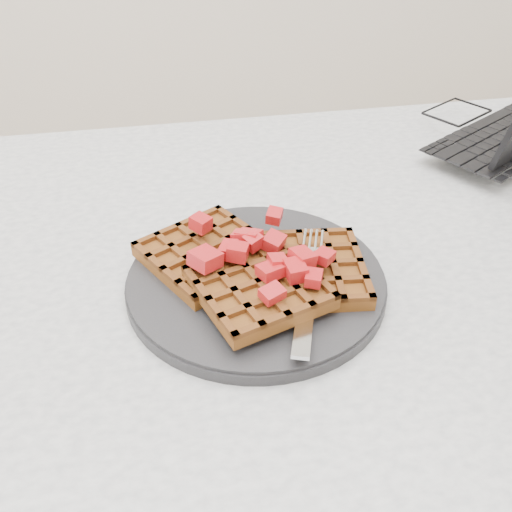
% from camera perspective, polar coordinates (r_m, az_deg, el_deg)
% --- Properties ---
extents(table, '(1.20, 0.80, 0.75)m').
position_cam_1_polar(table, '(0.71, 3.47, -8.11)').
color(table, silver).
rests_on(table, ground).
extents(plate, '(0.27, 0.27, 0.02)m').
position_cam_1_polar(plate, '(0.59, 0.00, -2.47)').
color(plate, black).
rests_on(plate, table).
extents(waffles, '(0.24, 0.23, 0.03)m').
position_cam_1_polar(waffles, '(0.58, 0.09, -1.23)').
color(waffles, brown).
rests_on(waffles, plate).
extents(strawberry_pile, '(0.15, 0.15, 0.02)m').
position_cam_1_polar(strawberry_pile, '(0.57, -0.00, 1.13)').
color(strawberry_pile, '#9C0006').
rests_on(strawberry_pile, waffles).
extents(fork, '(0.08, 0.18, 0.02)m').
position_cam_1_polar(fork, '(0.56, 5.24, -3.26)').
color(fork, silver).
rests_on(fork, plate).
extents(laptop, '(0.37, 0.35, 0.21)m').
position_cam_1_polar(laptop, '(0.95, 23.63, 12.41)').
color(laptop, black).
rests_on(laptop, table).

